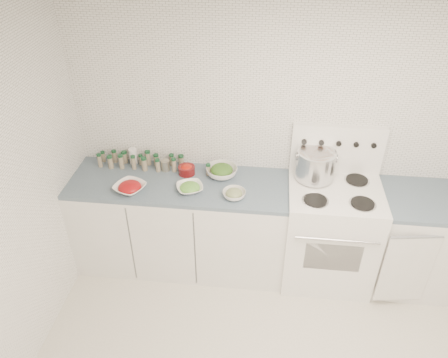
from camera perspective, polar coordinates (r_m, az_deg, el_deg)
room_walls at (r=2.28m, az=7.65°, el=-5.37°), size 3.54×3.04×2.52m
counter_left at (r=3.96m, az=-5.60°, el=-5.76°), size 1.85×0.62×0.90m
stove at (r=3.91m, az=13.57°, el=-6.54°), size 0.76×0.70×1.36m
counter_right at (r=4.14m, az=24.89°, el=-7.42°), size 0.89×0.69×0.90m
stock_pot at (r=3.66m, az=11.86°, el=1.99°), size 0.34×0.32×0.24m
bowl_tomato at (r=3.63m, az=-12.21°, el=-1.06°), size 0.32×0.32×0.08m
bowl_snowpea at (r=3.57m, az=-4.49°, el=-1.13°), size 0.28×0.28×0.07m
bowl_broccoli at (r=3.72m, az=-0.30°, el=1.06°), size 0.28×0.28×0.11m
bowl_zucchini at (r=3.48m, az=1.33°, el=-1.95°), size 0.19×0.19×0.07m
bowl_pepper at (r=3.77m, az=-4.90°, el=1.25°), size 0.14×0.14×0.09m
salt_canister at (r=3.97m, az=-11.78°, el=2.97°), size 0.08×0.08×0.14m
tin_can at (r=3.83m, az=-7.65°, el=1.78°), size 0.10×0.10×0.10m
spice_cluster at (r=3.90m, az=-10.58°, el=2.35°), size 1.01×0.16×0.14m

